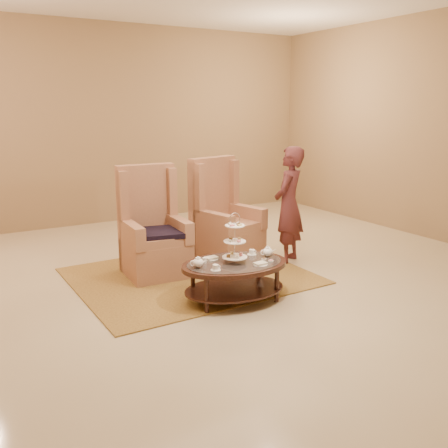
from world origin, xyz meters
TOP-DOWN VIEW (x-y plane):
  - ground at (0.00, 0.00)m, footprint 8.00×8.00m
  - ceiling at (0.00, 0.00)m, footprint 8.00×8.00m
  - wall_back at (0.00, 4.00)m, footprint 8.00×0.04m
  - rug at (-0.16, 0.53)m, footprint 2.81×2.36m
  - tea_table at (-0.09, -0.43)m, footprint 1.28×0.97m
  - armchair_left at (-0.50, 0.88)m, footprint 0.78×0.80m
  - armchair_right at (0.57, 0.96)m, footprint 0.92×0.94m
  - person at (1.27, 0.41)m, footprint 0.69×0.63m

SIDE VIEW (x-z plane):
  - ground at x=0.00m, z-range 0.00..0.00m
  - ceiling at x=0.00m, z-range -0.01..0.01m
  - rug at x=-0.16m, z-range 0.00..0.01m
  - tea_table at x=-0.09m, z-range -0.13..0.86m
  - armchair_left at x=-0.50m, z-range -0.22..1.15m
  - armchair_right at x=0.57m, z-range -0.23..1.17m
  - person at x=1.27m, z-range 0.00..1.57m
  - wall_back at x=0.00m, z-range 0.00..3.50m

